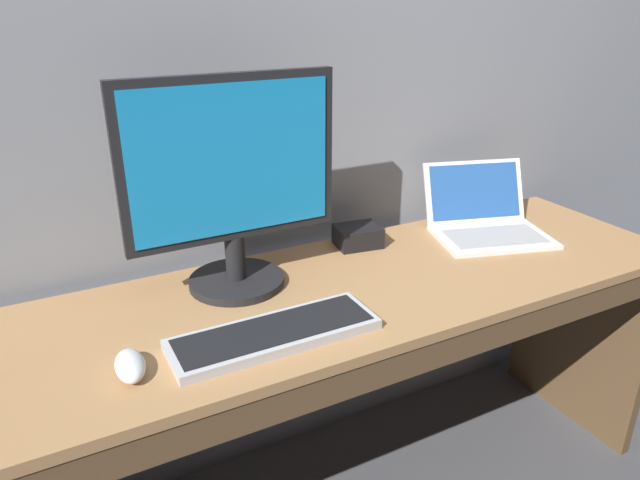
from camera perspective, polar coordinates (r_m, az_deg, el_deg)
The scene contains 6 objects.
desk at distance 1.57m, azimuth 3.90°, elevation -10.57°, with size 1.85×0.57×0.74m.
laptop_white at distance 1.85m, azimuth 15.90°, elevation 2.02°, with size 0.40×0.39×0.19m.
external_monitor at distance 1.38m, azimuth -8.60°, elevation 5.20°, with size 0.52×0.24×0.52m.
wired_keyboard at distance 1.26m, azimuth -4.47°, elevation -9.15°, with size 0.45×0.15×0.03m.
computer_mouse at distance 1.20m, azimuth -18.11°, elevation -11.62°, with size 0.06×0.11×0.04m, color white.
external_drive_box at distance 1.69m, azimuth 3.73°, elevation 0.39°, with size 0.13×0.10×0.06m, color black.
Camera 1 is at (-0.70, -1.12, 1.42)m, focal length 32.66 mm.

